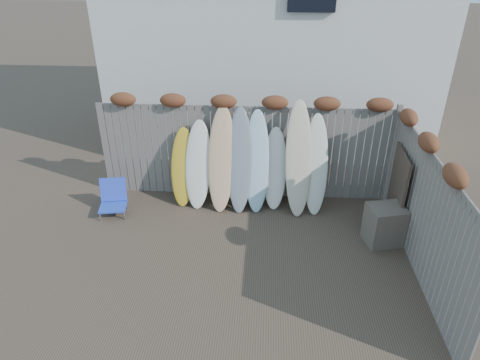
# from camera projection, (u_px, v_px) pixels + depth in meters

# --- Properties ---
(ground) EXTENTS (80.00, 80.00, 0.00)m
(ground) POSITION_uv_depth(u_px,v_px,m) (235.00, 265.00, 7.25)
(ground) COLOR #493A2D
(back_fence) EXTENTS (6.05, 0.28, 2.24)m
(back_fence) POSITION_uv_depth(u_px,v_px,m) (247.00, 144.00, 8.77)
(back_fence) COLOR slate
(back_fence) RESTS_ON ground
(right_fence) EXTENTS (0.28, 4.40, 2.24)m
(right_fence) POSITION_uv_depth(u_px,v_px,m) (425.00, 207.00, 6.74)
(right_fence) COLOR slate
(right_fence) RESTS_ON ground
(house) EXTENTS (8.50, 5.50, 6.33)m
(house) POSITION_uv_depth(u_px,v_px,m) (272.00, 13.00, 11.37)
(house) COLOR silver
(house) RESTS_ON ground
(beach_chair) EXTENTS (0.60, 0.63, 0.69)m
(beach_chair) POSITION_uv_depth(u_px,v_px,m) (113.00, 198.00, 8.57)
(beach_chair) COLOR blue
(beach_chair) RESTS_ON ground
(wooden_crate) EXTENTS (0.73, 0.65, 0.73)m
(wooden_crate) POSITION_uv_depth(u_px,v_px,m) (385.00, 225.00, 7.67)
(wooden_crate) COLOR #63584A
(wooden_crate) RESTS_ON ground
(lattice_panel) EXTENTS (0.10, 1.03, 1.55)m
(lattice_panel) POSITION_uv_depth(u_px,v_px,m) (397.00, 191.00, 7.91)
(lattice_panel) COLOR #45302A
(lattice_panel) RESTS_ON ground
(surfboard_0) EXTENTS (0.53, 0.61, 1.59)m
(surfboard_0) POSITION_uv_depth(u_px,v_px,m) (183.00, 167.00, 8.72)
(surfboard_0) COLOR gold
(surfboard_0) RESTS_ON ground
(surfboard_1) EXTENTS (0.60, 0.68, 1.76)m
(surfboard_1) POSITION_uv_depth(u_px,v_px,m) (198.00, 165.00, 8.62)
(surfboard_1) COLOR white
(surfboard_1) RESTS_ON ground
(surfboard_2) EXTENTS (0.58, 0.76, 2.07)m
(surfboard_2) POSITION_uv_depth(u_px,v_px,m) (221.00, 160.00, 8.49)
(surfboard_2) COLOR #DCB876
(surfboard_2) RESTS_ON ground
(surfboard_3) EXTENTS (0.50, 0.73, 2.04)m
(surfboard_3) POSITION_uv_depth(u_px,v_px,m) (240.00, 161.00, 8.46)
(surfboard_3) COLOR gray
(surfboard_3) RESTS_ON ground
(surfboard_4) EXTENTS (0.51, 0.72, 1.99)m
(surfboard_4) POSITION_uv_depth(u_px,v_px,m) (257.00, 162.00, 8.48)
(surfboard_4) COLOR #A5CBDD
(surfboard_4) RESTS_ON ground
(surfboard_5) EXTENTS (0.48, 0.59, 1.63)m
(surfboard_5) POSITION_uv_depth(u_px,v_px,m) (275.00, 169.00, 8.62)
(surfboard_5) COLOR white
(surfboard_5) RESTS_ON ground
(surfboard_6) EXTENTS (0.57, 0.82, 2.22)m
(surfboard_6) POSITION_uv_depth(u_px,v_px,m) (298.00, 159.00, 8.33)
(surfboard_6) COLOR beige
(surfboard_6) RESTS_ON ground
(surfboard_7) EXTENTS (0.50, 0.71, 1.95)m
(surfboard_7) POSITION_uv_depth(u_px,v_px,m) (316.00, 165.00, 8.41)
(surfboard_7) COLOR silver
(surfboard_7) RESTS_ON ground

